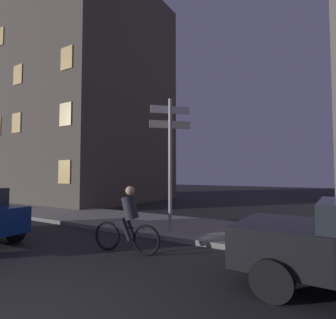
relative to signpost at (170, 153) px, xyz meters
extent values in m
cube|color=gray|center=(1.05, 1.00, -2.50)|extent=(40.00, 3.39, 0.14)
cylinder|color=gray|center=(0.00, 0.00, -0.36)|extent=(0.12, 0.12, 4.15)
cube|color=white|center=(0.00, 0.00, 1.37)|extent=(0.92, 0.92, 0.24)
cube|color=beige|center=(0.00, 0.00, 0.90)|extent=(0.97, 0.97, 0.24)
cylinder|color=black|center=(3.56, -2.95, -2.25)|extent=(0.65, 0.24, 0.64)
cylinder|color=black|center=(3.60, -1.05, -2.25)|extent=(0.65, 0.24, 0.64)
sphere|color=#F9EFCC|center=(2.82, -2.63, -1.88)|extent=(0.16, 0.16, 0.16)
sphere|color=#F9EFCC|center=(2.85, -1.34, -1.88)|extent=(0.16, 0.16, 0.16)
cylinder|color=black|center=(-3.26, -3.01, -2.25)|extent=(0.65, 0.26, 0.64)
torus|color=black|center=(-0.48, -2.25, -2.21)|extent=(0.72, 0.17, 0.72)
torus|color=black|center=(0.60, -2.09, -2.21)|extent=(0.72, 0.17, 0.72)
cylinder|color=black|center=(0.06, -2.17, -1.96)|extent=(1.00, 0.19, 0.04)
cylinder|color=#26262D|center=(0.16, -2.15, -1.49)|extent=(0.49, 0.38, 0.61)
sphere|color=tan|center=(0.16, -2.15, -1.07)|extent=(0.22, 0.22, 0.22)
cylinder|color=black|center=(0.12, -2.25, -1.99)|extent=(0.36, 0.17, 0.55)
cylinder|color=black|center=(0.10, -2.07, -1.99)|extent=(0.36, 0.17, 0.55)
cube|color=#4C443D|center=(-10.74, 6.46, 4.87)|extent=(9.07, 9.44, 14.88)
cube|color=#F2C672|center=(-7.34, 1.70, -0.57)|extent=(0.90, 0.06, 1.20)
cube|color=#F2C672|center=(-11.88, 1.70, 2.40)|extent=(0.90, 0.06, 1.20)
cube|color=#F2C672|center=(-7.34, 1.70, 2.40)|extent=(0.90, 0.06, 1.20)
cube|color=#F2C672|center=(-11.88, 1.70, 5.37)|extent=(0.90, 0.06, 1.20)
cube|color=#F2C672|center=(-7.34, 1.70, 5.37)|extent=(0.90, 0.06, 1.20)
cube|color=#F2C672|center=(-14.14, 1.70, 8.34)|extent=(0.90, 0.06, 1.20)
camera|label=1|loc=(4.40, -7.30, -0.66)|focal=28.94mm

